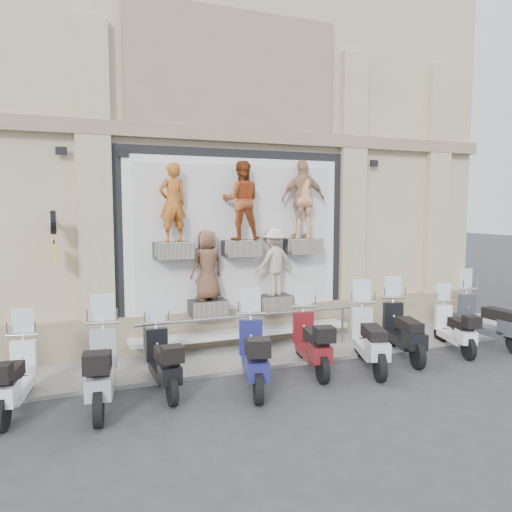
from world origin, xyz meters
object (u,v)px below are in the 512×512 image
object	(u,v)px
guard_rail	(251,335)
clock_sign_bracket	(54,230)
scooter_b	(14,365)
scooter_c	(101,354)
scooter_g	(370,326)
scooter_f	(311,330)
scooter_j	(489,309)
scooter_h	(404,319)
scooter_e	(254,341)
scooter_i	(455,319)
scooter_d	(163,349)

from	to	relation	value
guard_rail	clock_sign_bracket	size ratio (longest dim) A/B	4.96
guard_rail	scooter_b	distance (m)	4.77
scooter_c	scooter_g	bearing A→B (deg)	8.52
scooter_f	scooter_j	xyz separation A→B (m)	(4.67, -0.02, 0.05)
clock_sign_bracket	scooter_c	xyz separation A→B (m)	(0.63, -2.10, -1.93)
guard_rail	scooter_h	world-z (taller)	scooter_h
scooter_b	scooter_f	xyz separation A→B (m)	(5.31, 0.02, 0.05)
scooter_b	scooter_e	distance (m)	3.92
scooter_b	scooter_f	bearing A→B (deg)	11.14
scooter_c	scooter_e	world-z (taller)	scooter_c
guard_rail	scooter_i	xyz separation A→B (m)	(4.38, -1.37, 0.27)
clock_sign_bracket	scooter_g	bearing A→B (deg)	-20.07
clock_sign_bracket	scooter_i	xyz separation A→B (m)	(8.28, -1.84, -2.07)
scooter_f	clock_sign_bracket	bearing A→B (deg)	170.86
scooter_c	scooter_b	bearing A→B (deg)	176.58
scooter_b	scooter_j	size ratio (longest dim) A/B	0.89
scooter_b	scooter_f	size ratio (longest dim) A/B	0.95
scooter_c	scooter_h	size ratio (longest dim) A/B	1.03
guard_rail	scooter_i	bearing A→B (deg)	-17.38
scooter_h	scooter_d	bearing A→B (deg)	-163.18
scooter_e	scooter_i	bearing A→B (deg)	21.22
clock_sign_bracket	scooter_i	size ratio (longest dim) A/B	0.57
scooter_c	scooter_d	xyz separation A→B (m)	(1.06, 0.29, -0.10)
scooter_d	scooter_h	distance (m)	5.20
scooter_c	scooter_e	distance (m)	2.61
guard_rail	scooter_i	world-z (taller)	scooter_i
guard_rail	scooter_e	size ratio (longest dim) A/B	2.41
clock_sign_bracket	scooter_f	bearing A→B (deg)	-21.21
scooter_f	scooter_g	distance (m)	1.19
scooter_c	scooter_h	world-z (taller)	scooter_c
clock_sign_bracket	scooter_d	world-z (taller)	clock_sign_bracket
scooter_d	scooter_h	size ratio (longest dim) A/B	0.92
clock_sign_bracket	scooter_c	world-z (taller)	clock_sign_bracket
guard_rail	scooter_f	world-z (taller)	scooter_f
scooter_f	scooter_j	distance (m)	4.67
scooter_f	scooter_g	world-z (taller)	scooter_g
clock_sign_bracket	scooter_g	xyz separation A→B (m)	(5.80, -2.12, -1.94)
scooter_g	scooter_f	bearing A→B (deg)	-175.13
scooter_f	scooter_h	distance (m)	2.25
guard_rail	scooter_c	distance (m)	3.68
clock_sign_bracket	scooter_d	xyz separation A→B (m)	(1.70, -1.81, -2.03)
clock_sign_bracket	scooter_c	distance (m)	2.92
scooter_e	scooter_i	world-z (taller)	scooter_e
scooter_g	scooter_b	bearing A→B (deg)	-162.40
scooter_e	scooter_g	distance (m)	2.56
scooter_i	guard_rail	bearing A→B (deg)	179.56
scooter_g	scooter_e	bearing A→B (deg)	-156.87
scooter_e	scooter_h	world-z (taller)	scooter_e
scooter_d	scooter_i	bearing A→B (deg)	-0.11
scooter_f	guard_rail	bearing A→B (deg)	131.36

